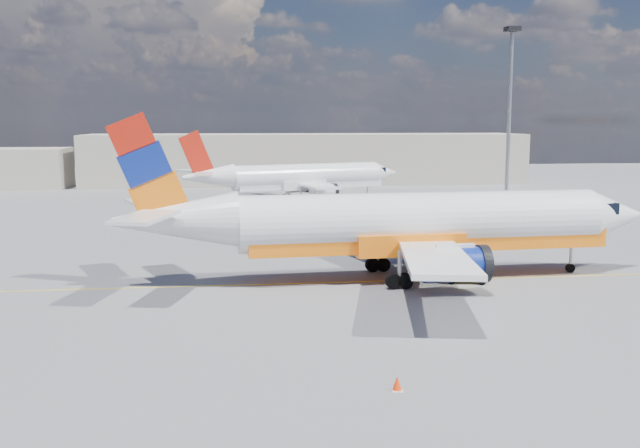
{
  "coord_description": "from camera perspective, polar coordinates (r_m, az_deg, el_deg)",
  "views": [
    {
      "loc": [
        -6.76,
        -40.75,
        10.21
      ],
      "look_at": [
        -1.23,
        4.87,
        3.5
      ],
      "focal_mm": 40.0,
      "sensor_mm": 36.0,
      "label": 1
    }
  ],
  "objects": [
    {
      "name": "floodlight_mast",
      "position": [
        81.29,
        14.93,
        9.35
      ],
      "size": [
        1.47,
        1.47,
        20.15
      ],
      "color": "#9899A0",
      "rests_on": "ground"
    },
    {
      "name": "terminal_main",
      "position": [
        116.51,
        -1.11,
        5.25
      ],
      "size": [
        70.0,
        14.0,
        8.0
      ],
      "primitive_type": "cube",
      "color": "#A59D8E",
      "rests_on": "ground"
    },
    {
      "name": "gse_tug",
      "position": [
        46.12,
        11.47,
        -3.59
      ],
      "size": [
        2.7,
        2.0,
        1.76
      ],
      "rotation": [
        0.0,
        0.0,
        -0.22
      ],
      "color": "black",
      "rests_on": "ground"
    },
    {
      "name": "second_jet",
      "position": [
        90.32,
        -1.63,
        3.74
      ],
      "size": [
        29.81,
        22.61,
        9.07
      ],
      "rotation": [
        0.0,
        0.0,
        0.34
      ],
      "color": "white",
      "rests_on": "ground"
    },
    {
      "name": "main_jet",
      "position": [
        45.97,
        6.72,
        -0.03
      ],
      "size": [
        35.57,
        28.09,
        10.78
      ],
      "rotation": [
        0.0,
        0.0,
        0.06
      ],
      "color": "white",
      "rests_on": "ground"
    },
    {
      "name": "taxi_line",
      "position": [
        45.43,
        1.83,
        -4.68
      ],
      "size": [
        70.0,
        0.15,
        0.01
      ],
      "primitive_type": "cube",
      "color": "yellow",
      "rests_on": "ground"
    },
    {
      "name": "ground",
      "position": [
        42.55,
        2.45,
        -5.58
      ],
      "size": [
        240.0,
        240.0,
        0.0
      ],
      "primitive_type": "plane",
      "color": "slate",
      "rests_on": "ground"
    },
    {
      "name": "traffic_cone",
      "position": [
        27.9,
        6.19,
        -12.57
      ],
      "size": [
        0.42,
        0.42,
        0.59
      ],
      "color": "white",
      "rests_on": "ground"
    }
  ]
}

